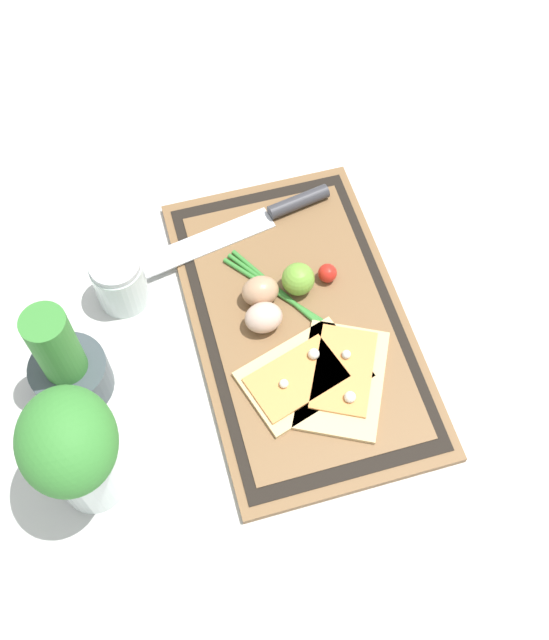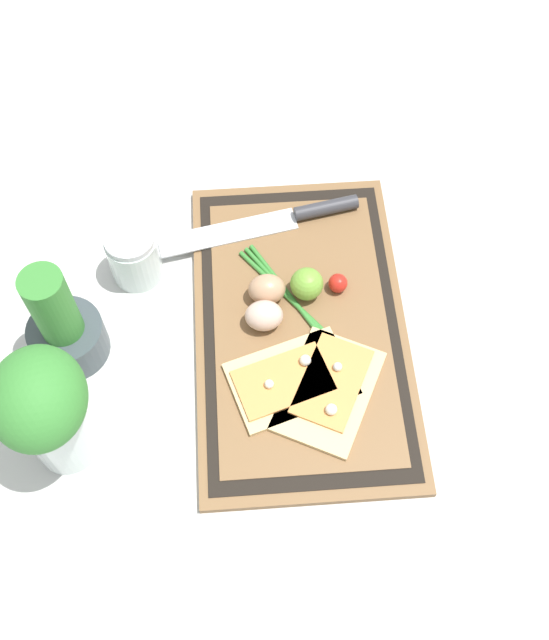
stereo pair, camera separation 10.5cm
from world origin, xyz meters
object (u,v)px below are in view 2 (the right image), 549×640
object	(u,v)px
egg_brown	(267,289)
sauce_jar	(134,258)
herb_glass	(45,409)
pizza_slice_far	(290,379)
egg_pink	(264,316)
knife	(292,216)
lime	(307,284)
cherry_tomato_red	(338,283)
herb_pot	(63,328)
pizza_slice_near	(330,389)

from	to	relation	value
egg_brown	sauce_jar	bearing A→B (deg)	70.70
sauce_jar	herb_glass	size ratio (longest dim) A/B	0.43
pizza_slice_far	egg_pink	world-z (taller)	egg_pink
knife	sauce_jar	xyz separation A→B (m)	(-0.07, 0.24, 0.02)
lime	sauce_jar	bearing A→B (deg)	75.74
pizza_slice_far	sauce_jar	bearing A→B (deg)	46.29
cherry_tomato_red	sauce_jar	world-z (taller)	sauce_jar
sauce_jar	herb_glass	distance (m)	0.30
cherry_tomato_red	herb_pot	distance (m)	0.39
herb_pot	egg_brown	bearing A→B (deg)	-78.38
egg_pink	herb_glass	distance (m)	0.33
lime	herb_glass	xyz separation A→B (m)	(-0.21, 0.34, 0.09)
pizza_slice_near	herb_glass	world-z (taller)	herb_glass
egg_pink	cherry_tomato_red	xyz separation A→B (m)	(0.05, -0.11, -0.01)
egg_brown	sauce_jar	size ratio (longest dim) A/B	0.60
egg_brown	pizza_slice_near	bearing A→B (deg)	-154.10
pizza_slice_near	sauce_jar	size ratio (longest dim) A/B	2.22
pizza_slice_far	egg_pink	bearing A→B (deg)	17.23
egg_pink	herb_glass	xyz separation A→B (m)	(-0.16, 0.27, 0.09)
pizza_slice_near	lime	size ratio (longest dim) A/B	4.12
egg_pink	sauce_jar	size ratio (longest dim) A/B	0.60
egg_pink	sauce_jar	world-z (taller)	sauce_jar
egg_pink	sauce_jar	xyz separation A→B (m)	(0.11, 0.18, 0.00)
pizza_slice_far	herb_glass	distance (m)	0.32
egg_pink	pizza_slice_near	bearing A→B (deg)	-143.60
herb_pot	sauce_jar	bearing A→B (deg)	-35.77
lime	cherry_tomato_red	world-z (taller)	lime
pizza_slice_near	cherry_tomato_red	distance (m)	0.17
egg_brown	herb_glass	size ratio (longest dim) A/B	0.26
cherry_tomato_red	lime	bearing A→B (deg)	95.55
pizza_slice_far	egg_brown	xyz separation A→B (m)	(0.14, 0.02, 0.02)
pizza_slice_far	knife	xyz separation A→B (m)	(0.28, -0.03, 0.00)
cherry_tomato_red	sauce_jar	bearing A→B (deg)	78.75
cherry_tomato_red	herb_pot	world-z (taller)	herb_pot
pizza_slice_near	egg_brown	world-z (taller)	egg_brown
pizza_slice_near	lime	bearing A→B (deg)	6.20
knife	herb_glass	xyz separation A→B (m)	(-0.34, 0.33, 0.10)
herb_glass	pizza_slice_near	bearing A→B (deg)	-82.17
knife	herb_glass	world-z (taller)	herb_glass
egg_pink	herb_pot	bearing A→B (deg)	93.00
egg_pink	cherry_tomato_red	distance (m)	0.12
herb_pot	egg_pink	bearing A→B (deg)	-87.00
lime	herb_pot	world-z (taller)	herb_pot
pizza_slice_near	lime	xyz separation A→B (m)	(0.16, 0.02, 0.02)
egg_pink	lime	bearing A→B (deg)	-54.03
herb_pot	herb_glass	distance (m)	0.16
herb_pot	cherry_tomato_red	bearing A→B (deg)	-80.29
pizza_slice_near	herb_pot	xyz separation A→B (m)	(0.10, 0.36, 0.04)
knife	lime	xyz separation A→B (m)	(-0.13, -0.01, 0.02)
egg_brown	knife	bearing A→B (deg)	-19.26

